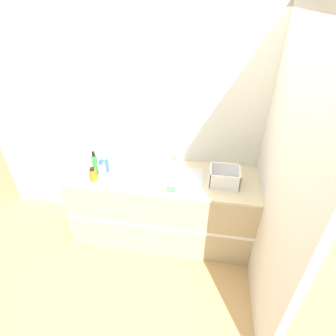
% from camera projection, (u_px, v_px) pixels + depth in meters
% --- Properties ---
extents(ground_plane, '(12.00, 12.00, 0.00)m').
position_uv_depth(ground_plane, '(157.00, 254.00, 3.13)').
color(ground_plane, tan).
extents(wall_back, '(4.50, 0.06, 2.60)m').
position_uv_depth(wall_back, '(167.00, 130.00, 2.98)').
color(wall_back, beige).
rests_on(wall_back, ground_plane).
extents(wall_right, '(0.06, 2.67, 2.60)m').
position_uv_depth(wall_right, '(270.00, 154.00, 2.53)').
color(wall_right, beige).
rests_on(wall_right, ground_plane).
extents(counter_cabinet, '(2.13, 0.70, 0.93)m').
position_uv_depth(counter_cabinet, '(162.00, 206.00, 3.14)').
color(counter_cabinet, tan).
rests_on(counter_cabinet, ground_plane).
extents(sink, '(0.51, 0.37, 0.27)m').
position_uv_depth(sink, '(179.00, 176.00, 2.83)').
color(sink, silver).
rests_on(sink, counter_cabinet).
extents(paper_towel_roll, '(0.14, 0.14, 0.24)m').
position_uv_depth(paper_towel_roll, '(132.00, 166.00, 2.81)').
color(paper_towel_roll, '#4C4C51').
rests_on(paper_towel_roll, counter_cabinet).
extents(dish_rack, '(0.30, 0.26, 0.18)m').
position_uv_depth(dish_rack, '(224.00, 178.00, 2.72)').
color(dish_rack, white).
rests_on(dish_rack, counter_cabinet).
extents(bottle_green, '(0.06, 0.06, 0.28)m').
position_uv_depth(bottle_green, '(95.00, 164.00, 2.83)').
color(bottle_green, '#2D8C3D').
rests_on(bottle_green, counter_cabinet).
extents(bottle_blue, '(0.08, 0.08, 0.20)m').
position_uv_depth(bottle_blue, '(105.00, 165.00, 2.89)').
color(bottle_blue, '#2D56B7').
rests_on(bottle_blue, counter_cabinet).
extents(bottle_clear, '(0.08, 0.08, 0.22)m').
position_uv_depth(bottle_clear, '(102.00, 170.00, 2.78)').
color(bottle_clear, silver).
rests_on(bottle_clear, counter_cabinet).
extents(bottle_amber, '(0.08, 0.08, 0.16)m').
position_uv_depth(bottle_amber, '(93.00, 175.00, 2.76)').
color(bottle_amber, '#B26B19').
rests_on(bottle_amber, counter_cabinet).
extents(sponge, '(0.09, 0.06, 0.02)m').
position_uv_depth(sponge, '(171.00, 189.00, 2.65)').
color(sponge, '#4CB259').
rests_on(sponge, counter_cabinet).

